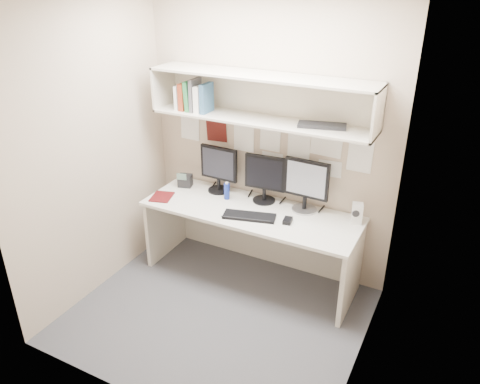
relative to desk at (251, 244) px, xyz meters
The scene contains 19 objects.
floor 0.75m from the desk, 90.00° to the right, with size 2.40×2.00×0.01m, color #434348.
wall_back 1.00m from the desk, 90.00° to the left, with size 2.40×0.02×2.60m, color tan.
wall_front 1.90m from the desk, 90.00° to the right, with size 2.40×0.02×2.60m, color tan.
wall_left 1.65m from the desk, 151.57° to the right, with size 0.02×2.00×2.60m, color tan.
wall_right 1.65m from the desk, 28.43° to the right, with size 0.02×2.00×2.60m, color tan.
desk is the anchor object (origin of this frame).
overhead_hutch 1.37m from the desk, 90.00° to the left, with size 2.00×0.38×0.40m.
pinned_papers 0.95m from the desk, 90.00° to the left, with size 1.92×0.01×0.48m, color white, non-canonical shape.
monitor_left 0.80m from the desk, 154.39° to the left, with size 0.39×0.21×0.45m.
monitor_center 0.65m from the desk, 81.66° to the left, with size 0.39×0.21×0.45m.
monitor_right 0.79m from the desk, 26.80° to the left, with size 0.41×0.23×0.48m.
keyboard 0.40m from the desk, 69.66° to the right, with size 0.46×0.16×0.02m, color black.
mouse 0.55m from the desk, 10.40° to the right, with size 0.07×0.11×0.03m, color black.
speaker 1.04m from the desk, 12.47° to the left, with size 0.11×0.11×0.18m.
blue_bottle 0.55m from the desk, 162.81° to the left, with size 0.05×0.05×0.17m.
maroon_notebook 0.96m from the desk, 169.02° to the right, with size 0.19×0.23×0.01m, color #520E10.
desk_phone 0.93m from the desk, 169.45° to the left, with size 0.16×0.15×0.16m.
book_stack 1.46m from the desk, 169.41° to the left, with size 0.32×0.18×0.29m.
hutch_tray 1.32m from the desk, 18.11° to the left, with size 0.39×0.15×0.03m, color black.
Camera 1 is at (1.64, -2.75, 2.71)m, focal length 35.00 mm.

